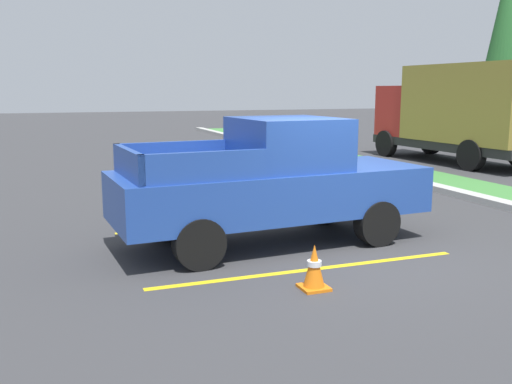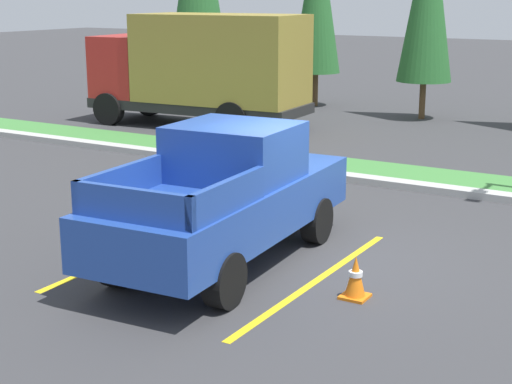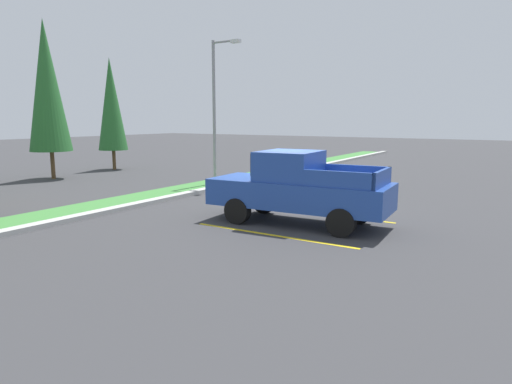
{
  "view_description": "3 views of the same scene",
  "coord_description": "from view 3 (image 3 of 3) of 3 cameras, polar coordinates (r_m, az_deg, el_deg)",
  "views": [
    {
      "loc": [
        7.63,
        -4.35,
        2.56
      ],
      "look_at": [
        -1.0,
        -1.13,
        0.89
      ],
      "focal_mm": 39.68,
      "sensor_mm": 36.0,
      "label": 1
    },
    {
      "loc": [
        5.25,
        -10.4,
        4.02
      ],
      "look_at": [
        -0.7,
        -0.43,
        1.05
      ],
      "focal_mm": 54.87,
      "sensor_mm": 36.0,
      "label": 2
    },
    {
      "loc": [
        -12.37,
        -6.57,
        3.01
      ],
      "look_at": [
        -0.74,
        0.72,
        0.76
      ],
      "focal_mm": 31.33,
      "sensor_mm": 36.0,
      "label": 3
    }
  ],
  "objects": [
    {
      "name": "pickup_truck_main",
      "position": [
        12.91,
        5.28,
        0.49
      ],
      "size": [
        2.23,
        5.34,
        2.1
      ],
      "color": "black",
      "rests_on": "ground"
    },
    {
      "name": "traffic_cone",
      "position": [
        14.95,
        10.45,
        -1.32
      ],
      "size": [
        0.36,
        0.36,
        0.6
      ],
      "color": "orange",
      "rests_on": "ground"
    },
    {
      "name": "curb_strip",
      "position": [
        17.19,
        -10.85,
        -0.69
      ],
      "size": [
        56.0,
        0.4,
        0.15
      ],
      "primitive_type": "cube",
      "color": "#B2B2AD",
      "rests_on": "ground"
    },
    {
      "name": "cypress_tree_right_inner",
      "position": [
        24.83,
        -25.13,
        12.16
      ],
      "size": [
        2.04,
        2.04,
        7.84
      ],
      "color": "brown",
      "rests_on": "ground"
    },
    {
      "name": "street_light",
      "position": [
        20.47,
        -5.01,
        11.37
      ],
      "size": [
        0.24,
        1.49,
        6.43
      ],
      "color": "gray",
      "rests_on": "ground"
    },
    {
      "name": "cypress_tree_rightmost",
      "position": [
        28.11,
        -18.0,
        10.59
      ],
      "size": [
        1.7,
        1.7,
        6.55
      ],
      "color": "brown",
      "rests_on": "ground"
    },
    {
      "name": "grass_median",
      "position": [
        17.95,
        -13.43,
        -0.5
      ],
      "size": [
        56.0,
        1.8,
        0.06
      ],
      "primitive_type": "cube",
      "color": "#42843D",
      "rests_on": "ground"
    },
    {
      "name": "parking_line_far",
      "position": [
        14.46,
        8.19,
        -2.78
      ],
      "size": [
        0.12,
        4.8,
        0.01
      ],
      "primitive_type": "cube",
      "color": "yellow",
      "rests_on": "ground"
    },
    {
      "name": "ground_plane",
      "position": [
        14.32,
        4.01,
        -2.84
      ],
      "size": [
        120.0,
        120.0,
        0.0
      ],
      "primitive_type": "plane",
      "color": "#38383A"
    },
    {
      "name": "parking_line_near",
      "position": [
        11.77,
        2.01,
        -5.5
      ],
      "size": [
        0.12,
        4.8,
        0.01
      ],
      "primitive_type": "cube",
      "color": "yellow",
      "rests_on": "ground"
    }
  ]
}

